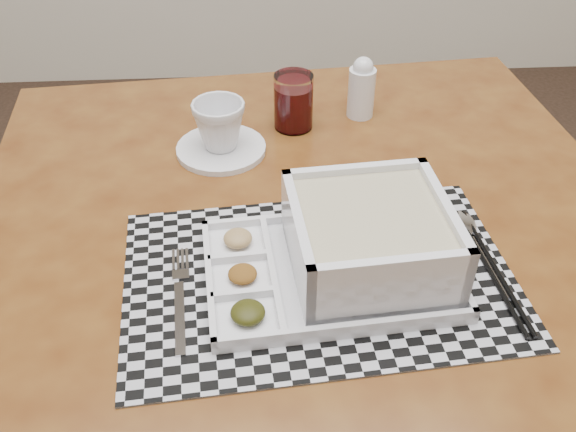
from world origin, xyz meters
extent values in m
cube|color=#4A210D|center=(0.52, 0.54, 0.71)|extent=(1.06, 1.06, 0.04)
cylinder|color=#4A210D|center=(0.04, 0.94, 0.35)|extent=(0.05, 0.05, 0.69)
cylinder|color=#4A210D|center=(0.92, 1.02, 0.35)|extent=(0.05, 0.05, 0.69)
cube|color=#4A210D|center=(0.48, 0.96, 0.66)|extent=(0.84, 0.10, 0.08)
cube|color=#4A210D|center=(0.10, 0.51, 0.66)|extent=(0.10, 0.84, 0.08)
cube|color=#4A210D|center=(0.94, 0.58, 0.66)|extent=(0.10, 0.84, 0.08)
cube|color=#B2B2BA|center=(0.52, 0.43, 0.73)|extent=(0.53, 0.37, 0.00)
cube|color=silver|center=(0.53, 0.43, 0.74)|extent=(0.34, 0.25, 0.01)
cube|color=silver|center=(0.52, 0.54, 0.75)|extent=(0.32, 0.04, 0.01)
cube|color=silver|center=(0.54, 0.32, 0.75)|extent=(0.32, 0.04, 0.01)
cube|color=silver|center=(0.38, 0.42, 0.75)|extent=(0.03, 0.22, 0.01)
cube|color=silver|center=(0.69, 0.44, 0.75)|extent=(0.03, 0.22, 0.01)
cube|color=silver|center=(0.46, 0.42, 0.75)|extent=(0.03, 0.20, 0.01)
cube|color=silver|center=(0.42, 0.39, 0.75)|extent=(0.08, 0.01, 0.01)
cube|color=silver|center=(0.41, 0.45, 0.75)|extent=(0.08, 0.01, 0.01)
ellipsoid|color=black|center=(0.43, 0.35, 0.76)|extent=(0.04, 0.04, 0.02)
ellipsoid|color=#4D270C|center=(0.42, 0.42, 0.75)|extent=(0.04, 0.04, 0.02)
ellipsoid|color=olive|center=(0.41, 0.49, 0.76)|extent=(0.04, 0.04, 0.02)
cube|color=silver|center=(0.58, 0.44, 0.75)|extent=(0.22, 0.22, 0.01)
cube|color=silver|center=(0.58, 0.53, 0.79)|extent=(0.20, 0.03, 0.09)
cube|color=silver|center=(0.59, 0.35, 0.79)|extent=(0.20, 0.03, 0.09)
cube|color=silver|center=(0.49, 0.43, 0.79)|extent=(0.03, 0.20, 0.09)
cube|color=silver|center=(0.68, 0.45, 0.79)|extent=(0.03, 0.20, 0.09)
cube|color=#C0B68F|center=(0.58, 0.44, 0.79)|extent=(0.19, 0.19, 0.08)
cube|color=silver|center=(0.35, 0.37, 0.74)|extent=(0.02, 0.12, 0.00)
cube|color=silver|center=(0.34, 0.44, 0.74)|extent=(0.02, 0.02, 0.00)
cube|color=silver|center=(0.33, 0.47, 0.74)|extent=(0.01, 0.04, 0.00)
cube|color=silver|center=(0.33, 0.47, 0.74)|extent=(0.01, 0.04, 0.00)
cube|color=silver|center=(0.34, 0.47, 0.74)|extent=(0.01, 0.04, 0.00)
cube|color=silver|center=(0.35, 0.47, 0.74)|extent=(0.01, 0.04, 0.00)
cube|color=silver|center=(0.74, 0.43, 0.74)|extent=(0.02, 0.12, 0.00)
ellipsoid|color=silver|center=(0.74, 0.52, 0.74)|extent=(0.04, 0.06, 0.01)
cylinder|color=black|center=(0.74, 0.43, 0.74)|extent=(0.03, 0.24, 0.01)
cylinder|color=black|center=(0.75, 0.43, 0.74)|extent=(0.03, 0.24, 0.01)
cylinder|color=silver|center=(0.39, 0.74, 0.74)|extent=(0.15, 0.15, 0.01)
imported|color=silver|center=(0.39, 0.74, 0.78)|extent=(0.11, 0.11, 0.08)
cylinder|color=white|center=(0.51, 0.81, 0.78)|extent=(0.07, 0.07, 0.10)
cylinder|color=#450508|center=(0.51, 0.81, 0.77)|extent=(0.06, 0.06, 0.08)
cylinder|color=silver|center=(0.64, 0.85, 0.78)|extent=(0.05, 0.05, 0.09)
sphere|color=silver|center=(0.64, 0.85, 0.83)|extent=(0.04, 0.04, 0.04)
camera|label=1|loc=(0.44, -0.17, 1.32)|focal=40.00mm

